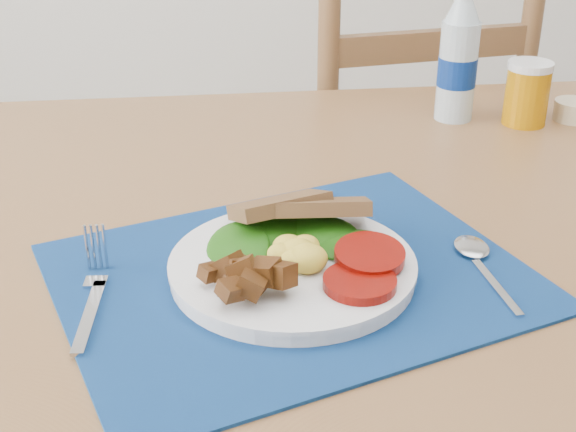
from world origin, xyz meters
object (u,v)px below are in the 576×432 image
Objects in this scene: water_bottle at (458,63)px; juice_glass at (527,95)px; chair_far at (400,109)px; breakfast_plate at (288,263)px.

juice_glass is (0.10, -0.04, -0.04)m from water_bottle.
chair_far is 13.45× the size of juice_glass.
chair_far is at bearing 58.17° from breakfast_plate.
water_bottle reaches higher than breakfast_plate.
chair_far is 0.45m from water_bottle.
breakfast_plate is at bearing -124.65° from water_bottle.
chair_far is at bearing 87.18° from water_bottle.
juice_glass is at bearing -19.19° from water_bottle.
breakfast_plate is 2.74× the size of juice_glass.
water_bottle is at bearing 45.07° from breakfast_plate.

